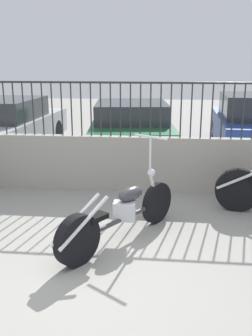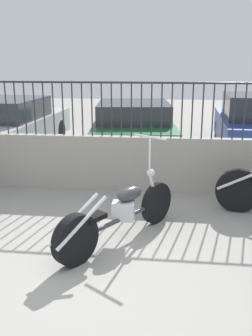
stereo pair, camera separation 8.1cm
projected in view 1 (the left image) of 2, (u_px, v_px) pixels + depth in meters
The scene contains 6 objects.
ground_plane at pixel (80, 285), 3.88m from camera, with size 40.00×40.00×0.00m, color gray.
low_wall at pixel (116, 163), 6.65m from camera, with size 9.92×0.18×0.98m.
fence_railing at pixel (115, 102), 6.36m from camera, with size 9.92×0.04×0.93m.
motorcycle_dark_grey at pixel (116, 217), 4.66m from camera, with size 1.33×1.84×1.30m.
car_silver at pixel (8, 126), 9.26m from camera, with size 1.83×4.41×1.38m.
car_green at pixel (131, 128), 9.09m from camera, with size 2.25×4.29×1.32m.
Camera 1 is at (0.81, -3.34, 2.23)m, focal length 40.00 mm.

